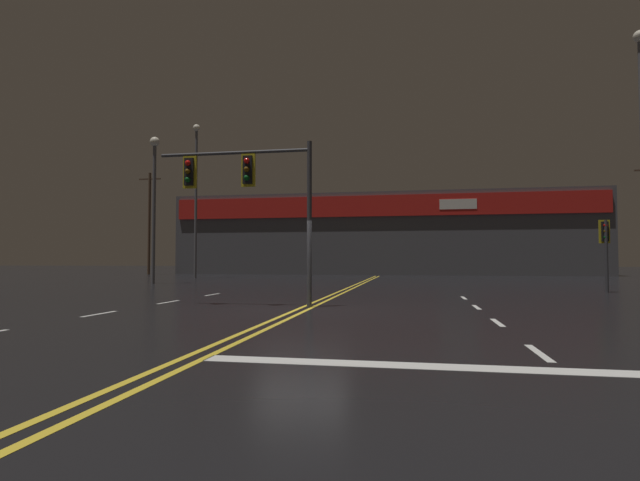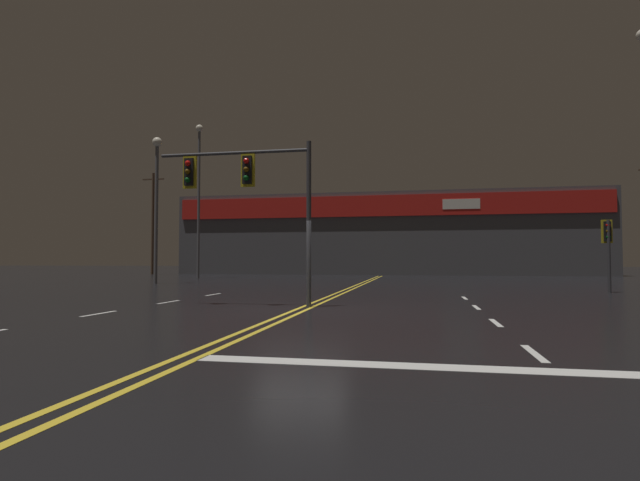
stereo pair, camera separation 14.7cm
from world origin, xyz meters
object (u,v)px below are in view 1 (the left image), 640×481
(traffic_signal_corner_northeast, at_px, (605,239))
(streetlight_far_left, at_px, (196,183))
(traffic_signal_median, at_px, (244,182))
(streetlight_far_right, at_px, (154,188))

(traffic_signal_corner_northeast, distance_m, streetlight_far_left, 27.95)
(traffic_signal_median, relative_size, streetlight_far_right, 0.56)
(traffic_signal_median, height_order, traffic_signal_corner_northeast, traffic_signal_median)
(traffic_signal_corner_northeast, relative_size, streetlight_far_left, 0.26)
(traffic_signal_median, relative_size, streetlight_far_left, 0.41)
(streetlight_far_left, relative_size, streetlight_far_right, 1.38)
(streetlight_far_left, distance_m, streetlight_far_right, 9.42)
(traffic_signal_corner_northeast, height_order, streetlight_far_left, streetlight_far_left)
(traffic_signal_median, height_order, streetlight_far_right, streetlight_far_right)
(streetlight_far_right, bearing_deg, traffic_signal_median, -51.75)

